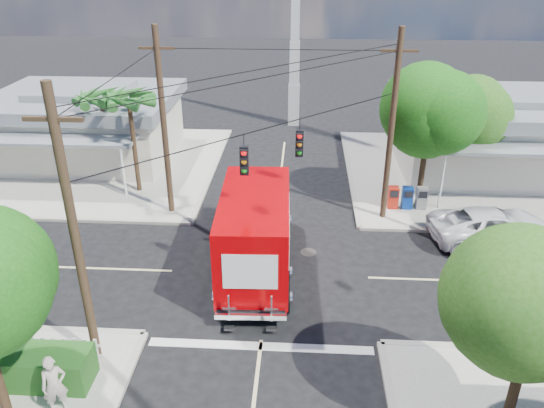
{
  "coord_description": "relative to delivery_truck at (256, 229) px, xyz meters",
  "views": [
    {
      "loc": [
        1.22,
        -18.0,
        12.03
      ],
      "look_at": [
        0.0,
        2.0,
        2.2
      ],
      "focal_mm": 35.0,
      "sensor_mm": 36.0,
      "label": 1
    }
  ],
  "objects": [
    {
      "name": "sidewalk_ne",
      "position": [
        11.42,
        10.41,
        -1.76
      ],
      "size": [
        14.12,
        14.12,
        0.14
      ],
      "color": "#A6A095",
      "rests_on": "ground"
    },
    {
      "name": "delivery_truck",
      "position": [
        0.0,
        0.0,
        0.0
      ],
      "size": [
        2.94,
        8.43,
        3.6
      ],
      "color": "black",
      "rests_on": "ground"
    },
    {
      "name": "building_nw",
      "position": [
        -11.46,
        11.99,
        0.39
      ],
      "size": [
        10.8,
        10.2,
        4.3
      ],
      "color": "beige",
      "rests_on": "sidewalk_nw"
    },
    {
      "name": "tree_ne_back",
      "position": [
        10.35,
        8.49,
        2.36
      ],
      "size": [
        3.77,
        3.66,
        5.82
      ],
      "color": "#422D1C",
      "rests_on": "sidewalk_ne"
    },
    {
      "name": "picket_fence",
      "position": [
        -7.26,
        -6.07,
        -1.15
      ],
      "size": [
        5.94,
        0.06,
        1.0
      ],
      "color": "silver",
      "rests_on": "sidewalk_sw"
    },
    {
      "name": "ground",
      "position": [
        0.54,
        -0.47,
        -1.83
      ],
      "size": [
        120.0,
        120.0,
        0.0
      ],
      "primitive_type": "plane",
      "color": "black",
      "rests_on": "ground"
    },
    {
      "name": "palm_nw_back",
      "position": [
        -8.96,
        8.53,
        2.84
      ],
      "size": [
        3.01,
        3.08,
        5.19
      ],
      "color": "#422D1C",
      "rests_on": "sidewalk_nw"
    },
    {
      "name": "pedestrian",
      "position": [
        -4.92,
        -7.92,
        -0.75
      ],
      "size": [
        0.82,
        0.74,
        1.87
      ],
      "primitive_type": "imported",
      "rotation": [
        0.0,
        0.0,
        0.55
      ],
      "color": "beige",
      "rests_on": "sidewalk_sw"
    },
    {
      "name": "tree_se",
      "position": [
        7.55,
        -7.71,
        2.21
      ],
      "size": [
        3.67,
        3.54,
        5.62
      ],
      "color": "#422D1C",
      "rests_on": "sidewalk_se"
    },
    {
      "name": "radio_tower",
      "position": [
        1.04,
        19.53,
        3.81
      ],
      "size": [
        0.8,
        0.8,
        17.0
      ],
      "color": "silver",
      "rests_on": "ground"
    },
    {
      "name": "road_markings",
      "position": [
        0.54,
        -1.94,
        -1.83
      ],
      "size": [
        32.0,
        32.0,
        0.01
      ],
      "color": "beige",
      "rests_on": "ground"
    },
    {
      "name": "vending_boxes",
      "position": [
        7.04,
        5.73,
        -1.14
      ],
      "size": [
        1.9,
        0.5,
        1.1
      ],
      "color": "red",
      "rests_on": "sidewalk_ne"
    },
    {
      "name": "building_ne",
      "position": [
        13.04,
        11.5,
        0.49
      ],
      "size": [
        11.8,
        10.2,
        4.5
      ],
      "color": "beige",
      "rests_on": "sidewalk_ne"
    },
    {
      "name": "sidewalk_nw",
      "position": [
        -10.34,
        10.41,
        -1.76
      ],
      "size": [
        14.12,
        14.12,
        0.14
      ],
      "color": "#A6A095",
      "rests_on": "ground"
    },
    {
      "name": "parked_car",
      "position": [
        10.32,
        2.77,
        -1.05
      ],
      "size": [
        5.9,
        3.33,
        1.56
      ],
      "primitive_type": "imported",
      "rotation": [
        0.0,
        0.0,
        1.71
      ],
      "color": "silver",
      "rests_on": "ground"
    },
    {
      "name": "utility_poles",
      "position": [
        -1.04,
        1.13,
        2.84
      ],
      "size": [
        12.0,
        10.68,
        9.0
      ],
      "color": "#473321",
      "rests_on": "ground"
    },
    {
      "name": "tree_ne_front",
      "position": [
        7.75,
        6.29,
        2.94
      ],
      "size": [
        4.21,
        4.14,
        6.66
      ],
      "color": "#422D1C",
      "rests_on": "sidewalk_ne"
    },
    {
      "name": "palm_nw_front",
      "position": [
        -6.96,
        7.03,
        3.21
      ],
      "size": [
        3.01,
        3.08,
        5.59
      ],
      "color": "#422D1C",
      "rests_on": "sidewalk_nw"
    }
  ]
}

